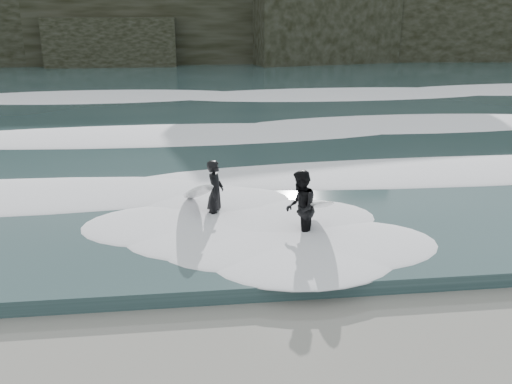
# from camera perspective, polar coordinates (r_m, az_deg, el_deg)

# --- Properties ---
(sea) EXTENTS (90.00, 52.00, 0.30)m
(sea) POSITION_cam_1_polar(r_m,az_deg,el_deg) (35.11, -3.16, 10.37)
(sea) COLOR #2A4042
(sea) RESTS_ON ground
(headland) EXTENTS (70.00, 9.00, 10.00)m
(headland) POSITION_cam_1_polar(r_m,az_deg,el_deg) (51.76, -4.62, 18.24)
(headland) COLOR black
(headland) RESTS_ON ground
(foam_near) EXTENTS (60.00, 3.20, 0.20)m
(foam_near) POSITION_cam_1_polar(r_m,az_deg,el_deg) (15.56, 1.92, 1.30)
(foam_near) COLOR white
(foam_near) RESTS_ON sea
(foam_mid) EXTENTS (60.00, 4.00, 0.24)m
(foam_mid) POSITION_cam_1_polar(r_m,az_deg,el_deg) (22.29, -0.85, 6.55)
(foam_mid) COLOR white
(foam_mid) RESTS_ON sea
(foam_far) EXTENTS (60.00, 4.80, 0.30)m
(foam_far) POSITION_cam_1_polar(r_m,az_deg,el_deg) (31.11, -2.65, 9.93)
(foam_far) COLOR white
(foam_far) RESTS_ON sea
(surfer_left) EXTENTS (1.15, 2.07, 1.56)m
(surfer_left) POSITION_cam_1_polar(r_m,az_deg,el_deg) (13.20, -4.60, -0.09)
(surfer_left) COLOR black
(surfer_left) RESTS_ON ground
(surfer_right) EXTENTS (1.15, 1.84, 1.65)m
(surfer_right) POSITION_cam_1_polar(r_m,az_deg,el_deg) (12.11, 4.66, -1.59)
(surfer_right) COLOR black
(surfer_right) RESTS_ON ground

